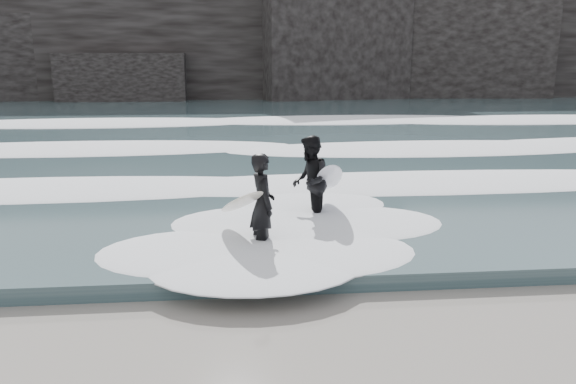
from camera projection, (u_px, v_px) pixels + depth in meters
name	position (u px, v px, depth m)	size (l,w,h in m)	color
sea	(221.00, 117.00, 33.81)	(90.00, 52.00, 0.30)	#344A4F
headland	(224.00, 42.00, 49.14)	(70.00, 9.00, 10.00)	black
foam_near	(205.00, 188.00, 14.40)	(60.00, 3.20, 0.20)	white
foam_mid	(214.00, 146.00, 21.17)	(60.00, 4.00, 0.24)	white
foam_far	(219.00, 120.00, 29.87)	(60.00, 4.80, 0.30)	white
surfer_left	(260.00, 204.00, 10.52)	(1.26, 1.84, 1.95)	black
surfer_right	(311.00, 181.00, 12.28)	(1.24, 1.96, 2.03)	black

